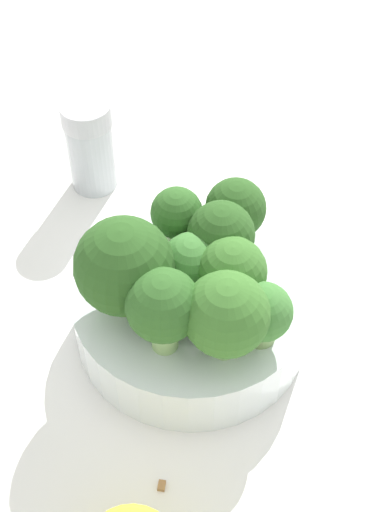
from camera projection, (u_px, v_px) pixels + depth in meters
ground_plane at (192, 329)px, 0.48m from camera, size 3.00×3.00×0.00m
bowl at (192, 311)px, 0.46m from camera, size 0.15×0.15×0.04m
broccoli_floret_0 at (187, 265)px, 0.43m from camera, size 0.04×0.04×0.05m
broccoli_floret_1 at (124, 267)px, 0.41m from camera, size 0.06×0.06×0.07m
broccoli_floret_2 at (232, 273)px, 0.42m from camera, size 0.04×0.04×0.05m
broccoli_floret_3 at (163, 308)px, 0.39m from camera, size 0.04×0.04×0.06m
broccoli_floret_4 at (225, 240)px, 0.43m from camera, size 0.04×0.04×0.06m
broccoli_floret_5 at (177, 216)px, 0.45m from camera, size 0.03×0.03×0.05m
broccoli_floret_6 at (235, 209)px, 0.45m from camera, size 0.04×0.04×0.05m
broccoli_floret_7 at (226, 315)px, 0.39m from camera, size 0.05×0.05×0.06m
broccoli_floret_8 at (263, 314)px, 0.41m from camera, size 0.03×0.03×0.04m
pepper_shaker at (90, 145)px, 0.54m from camera, size 0.04×0.04×0.08m
almond_crumb_0 at (162, 485)px, 0.40m from camera, size 0.01×0.01×0.01m
almond_crumb_2 at (180, 227)px, 0.53m from camera, size 0.01×0.01×0.01m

